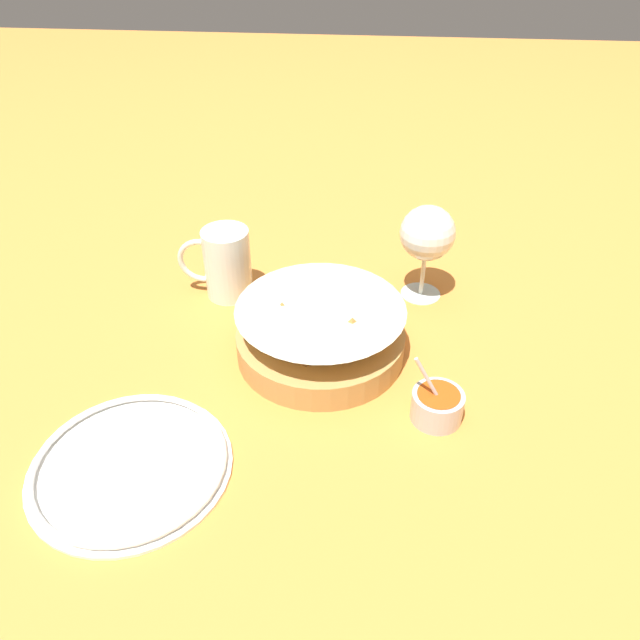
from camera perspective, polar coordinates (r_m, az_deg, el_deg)
The scene contains 6 objects.
ground_plane at distance 0.88m, azimuth -0.18°, elevation -4.62°, with size 4.00×4.00×0.00m, color orange.
food_basket at distance 0.89m, azimuth 0.06°, elevation -1.31°, with size 0.24×0.24×0.09m.
sauce_cup at distance 0.81m, azimuth 10.67°, elevation -7.61°, with size 0.07×0.07×0.10m.
wine_glass at distance 0.99m, azimuth 9.79°, elevation 7.62°, with size 0.09×0.09×0.16m.
beer_mug at distance 1.01m, azimuth -8.55°, elevation 4.96°, with size 0.12×0.08×0.12m.
side_plate at distance 0.79m, azimuth -16.97°, elevation -12.55°, with size 0.24×0.24×0.01m.
Camera 1 is at (-0.06, 0.66, 0.59)m, focal length 35.00 mm.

